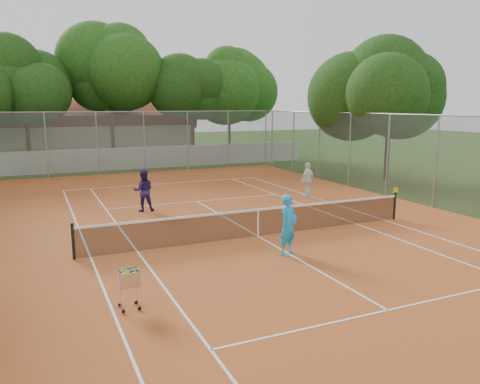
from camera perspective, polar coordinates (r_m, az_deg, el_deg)
name	(u,v)px	position (r m, az deg, el deg)	size (l,w,h in m)	color
ground	(258,237)	(16.01, 2.20, -5.48)	(120.00, 120.00, 0.00)	#1D3D10
court_pad	(258,237)	(16.01, 2.20, -5.45)	(18.00, 34.00, 0.02)	#AC5221
court_lines	(258,236)	(16.01, 2.20, -5.40)	(10.98, 23.78, 0.01)	white
tennis_net	(258,222)	(15.88, 2.21, -3.71)	(11.88, 0.10, 0.98)	black
perimeter_fence	(258,179)	(15.58, 2.25, 1.61)	(18.00, 34.00, 4.00)	slate
boundary_wall	(139,158)	(33.69, -12.26, 4.07)	(26.00, 0.30, 1.50)	silver
clubhouse	(91,131)	(43.12, -17.75, 7.12)	(16.40, 9.00, 4.40)	beige
tropical_trees	(128,97)	(36.44, -13.52, 11.19)	(29.00, 19.00, 10.00)	black
player_near	(288,225)	(13.93, 5.92, -4.02)	(0.66, 0.44, 1.82)	#1BA0EB
player_far_left	(143,191)	(19.98, -11.69, 0.17)	(0.85, 0.66, 1.75)	#271B53
player_far_right	(308,180)	(22.80, 8.25, 1.48)	(0.99, 0.41, 1.69)	white
ball_hopper	(129,288)	(10.65, -13.40, -11.32)	(0.47, 0.47, 0.97)	silver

